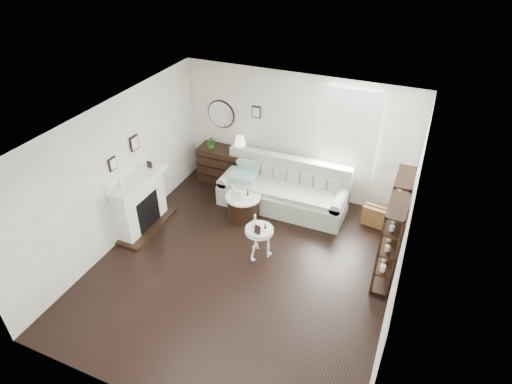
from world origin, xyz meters
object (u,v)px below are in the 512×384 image
at_px(sofa, 284,192).
at_px(drum_table, 243,206).
at_px(pedestal_table, 259,231).
at_px(dresser, 226,166).

xyz_separation_m(sofa, drum_table, (-0.63, -0.68, -0.09)).
bearing_deg(drum_table, sofa, 47.43).
relative_size(drum_table, pedestal_table, 1.17).
distance_m(dresser, drum_table, 1.42).
bearing_deg(dresser, sofa, -14.09).
distance_m(dresser, pedestal_table, 2.66).
bearing_deg(sofa, pedestal_table, -85.32).
relative_size(sofa, drum_table, 3.69).
distance_m(sofa, drum_table, 0.93).
xyz_separation_m(drum_table, pedestal_table, (0.76, -0.98, 0.31)).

